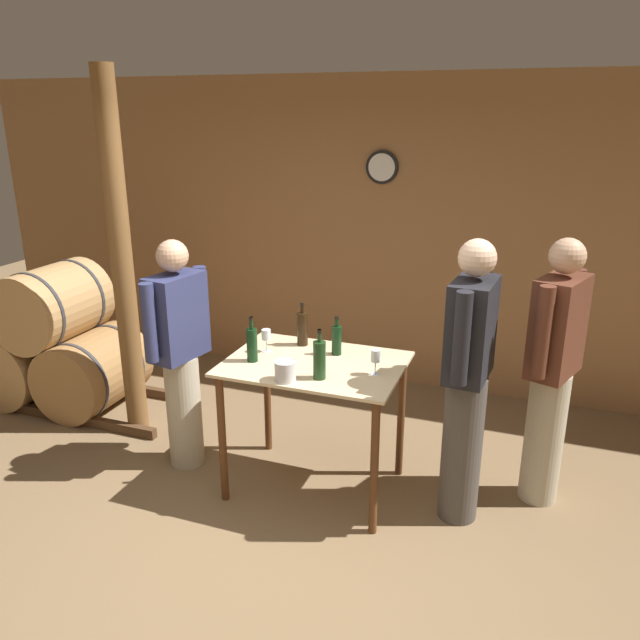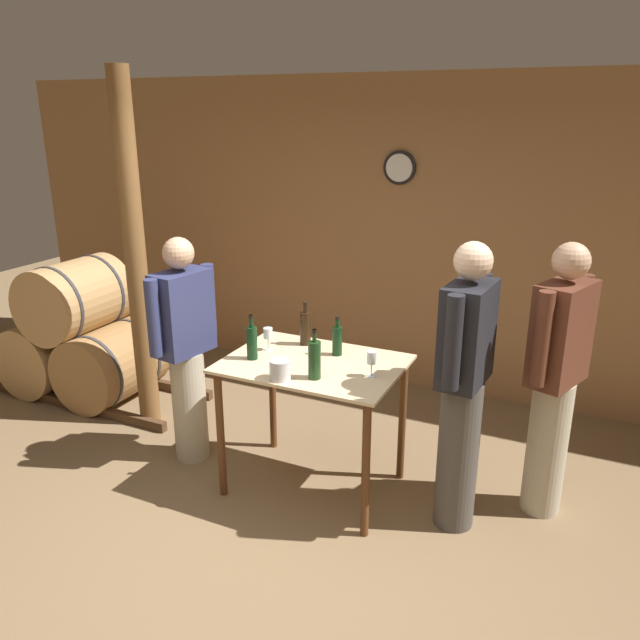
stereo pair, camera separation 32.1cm
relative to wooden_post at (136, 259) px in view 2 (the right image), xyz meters
The scene contains 15 objects.
ground_plane 2.41m from the wooden_post, 35.47° to the right, with size 14.00×14.00×0.00m, color brown.
back_wall 2.31m from the wooden_post, 45.21° to the left, with size 8.40×0.08×2.70m.
barrel_rack 1.27m from the wooden_post, 166.40° to the left, with size 2.25×0.79×1.21m.
tasting_table 1.72m from the wooden_post, ahead, with size 1.11×0.80×0.90m.
wooden_post is the anchor object (origin of this frame).
wine_bottle_far_left 1.31m from the wooden_post, 17.03° to the right, with size 0.07×0.07×0.29m.
wine_bottle_left 1.45m from the wooden_post, ahead, with size 0.07×0.07×0.30m.
wine_bottle_center 1.71m from the wooden_post, ahead, with size 0.06×0.06×0.26m.
wine_bottle_right 1.80m from the wooden_post, 15.68° to the right, with size 0.08×0.08×0.31m.
wine_glass_near_left 1.29m from the wooden_post, ahead, with size 0.06×0.06×0.15m.
wine_glass_near_center 2.05m from the wooden_post, ahead, with size 0.06×0.06×0.16m.
ice_bucket 1.68m from the wooden_post, 20.71° to the right, with size 0.13×0.13×0.12m.
person_host 0.85m from the wooden_post, 24.90° to the right, with size 0.29×0.58×1.62m.
person_visitor_with_scarf 3.03m from the wooden_post, ahead, with size 0.34×0.56×1.71m.
person_visitor_bearded 2.58m from the wooden_post, ahead, with size 0.25×0.59×1.75m.
Camera 2 is at (1.54, -2.37, 2.40)m, focal length 35.00 mm.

